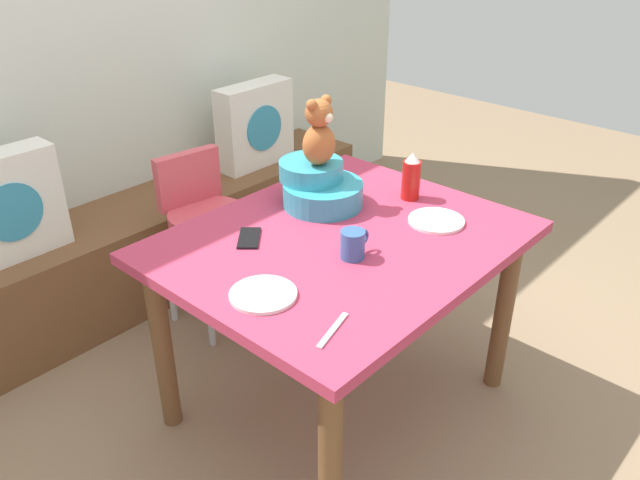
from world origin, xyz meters
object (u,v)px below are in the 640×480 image
pillow_floral_left (5,207)px  dinner_plate_near (436,221)px  dining_table (341,263)px  teddy_bear (319,133)px  ketchup_bottle (411,177)px  highchair (206,219)px  pillow_floral_right (255,125)px  infant_seat_teal (319,186)px  dinner_plate_far (263,294)px  cell_phone (249,238)px  coffee_mug (353,244)px

pillow_floral_left → dinner_plate_near: bearing=-56.3°
dining_table → teddy_bear: size_ratio=4.78×
dining_table → ketchup_bottle: (0.41, 0.01, 0.19)m
highchair → ketchup_bottle: (0.38, -0.79, 0.31)m
pillow_floral_right → ketchup_bottle: ketchup_bottle is taller
highchair → infant_seat_teal: (0.11, -0.57, 0.29)m
pillow_floral_right → dinner_plate_far: size_ratio=2.20×
highchair → dinner_plate_far: highchair is taller
pillow_floral_right → teddy_bear: bearing=-120.4°
infant_seat_teal → cell_phone: (-0.37, -0.01, -0.07)m
teddy_bear → coffee_mug: teddy_bear is taller
dining_table → teddy_bear: bearing=58.6°
ketchup_bottle → coffee_mug: ketchup_bottle is taller
cell_phone → pillow_floral_right: bearing=-85.8°
highchair → infant_seat_teal: size_ratio=2.39×
highchair → teddy_bear: size_ratio=3.16×
cell_phone → teddy_bear: bearing=-130.5°
pillow_floral_left → highchair: 0.80m
ketchup_bottle → dinner_plate_far: 0.85m
pillow_floral_left → pillow_floral_right: 1.34m
ketchup_bottle → infant_seat_teal: bearing=140.0°
pillow_floral_right → dining_table: (-0.72, -1.22, -0.04)m
teddy_bear → dinner_plate_near: 0.52m
coffee_mug → dinner_plate_near: (0.39, -0.06, -0.04)m
dining_table → ketchup_bottle: bearing=1.1°
teddy_bear → dinner_plate_near: size_ratio=1.25×
pillow_floral_left → infant_seat_teal: 1.25m
highchair → coffee_mug: bearing=-97.2°
infant_seat_teal → dinner_plate_near: bearing=-68.2°
pillow_floral_right → highchair: bearing=-148.7°
highchair → dinner_plate_near: 1.04m
ketchup_bottle → cell_phone: size_ratio=1.28×
highchair → dinner_plate_near: (0.27, -0.98, 0.22)m
ketchup_bottle → coffee_mug: (-0.49, -0.12, -0.04)m
dining_table → cell_phone: size_ratio=8.30×
pillow_floral_right → dinner_plate_near: size_ratio=2.20×
highchair → coffee_mug: 0.96m
ketchup_bottle → pillow_floral_right: bearing=75.7°
dining_table → dinner_plate_far: size_ratio=5.97×
pillow_floral_left → ketchup_bottle: size_ratio=2.38×
dining_table → cell_phone: bearing=135.3°
highchair → coffee_mug: size_ratio=6.58×
dining_table → dinner_plate_near: size_ratio=5.97×
highchair → dining_table: bearing=-92.5°
highchair → teddy_bear: 0.76m
pillow_floral_left → coffee_mug: bearing=-67.8°
dining_table → highchair: highchair is taller
ketchup_bottle → cell_phone: 0.68m
ketchup_bottle → coffee_mug: size_ratio=1.54×
highchair → infant_seat_teal: 0.65m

